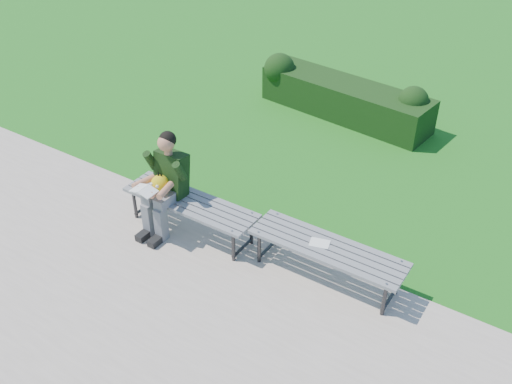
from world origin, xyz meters
name	(u,v)px	position (x,y,z in m)	size (l,w,h in m)	color
ground	(241,225)	(0.00, 0.00, 0.00)	(80.00, 80.00, 0.00)	#1C7618
walkway	(150,308)	(0.00, -1.75, 0.01)	(30.00, 3.50, 0.02)	beige
hedge	(342,96)	(-0.33, 3.59, 0.35)	(3.19, 1.15, 0.85)	#0C3710
bench_left	(190,205)	(-0.46, -0.43, 0.42)	(1.80, 0.50, 0.46)	gray
bench_right	(327,250)	(1.37, -0.29, 0.42)	(1.80, 0.50, 0.46)	gray
seated_boy	(165,181)	(-0.76, -0.53, 0.71)	(0.56, 0.76, 1.31)	gray
paper_sheet	(320,243)	(1.27, -0.29, 0.47)	(0.26, 0.21, 0.01)	white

